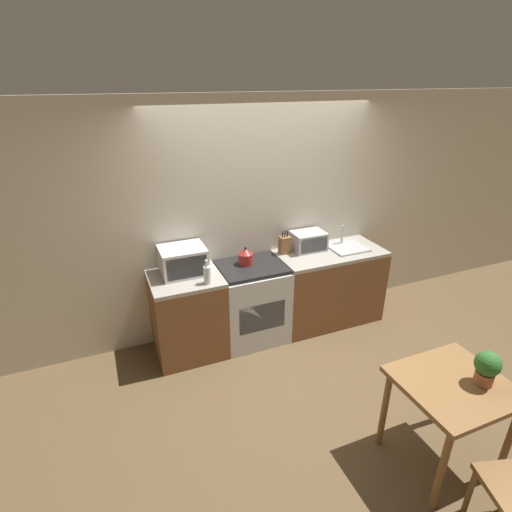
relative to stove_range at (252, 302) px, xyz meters
name	(u,v)px	position (x,y,z in m)	size (l,w,h in m)	color
ground_plane	(304,371)	(0.27, -0.77, -0.45)	(16.00, 16.00, 0.00)	brown
wall_back	(262,217)	(0.27, 0.34, 0.85)	(10.00, 0.06, 2.60)	beige
counter_left_run	(188,315)	(-0.72, 0.00, 0.00)	(0.71, 0.62, 0.90)	brown
counter_right_run	(328,286)	(0.98, 0.00, 0.00)	(1.25, 0.62, 0.90)	brown
stove_range	(252,302)	(0.00, 0.00, 0.00)	(0.72, 0.62, 0.90)	silver
kettle	(246,257)	(-0.04, 0.06, 0.54)	(0.16, 0.16, 0.20)	maroon
microwave	(183,261)	(-0.70, 0.10, 0.59)	(0.45, 0.37, 0.28)	silver
bottle	(207,274)	(-0.54, -0.21, 0.55)	(0.07, 0.07, 0.25)	silver
knife_block	(285,245)	(0.47, 0.16, 0.55)	(0.12, 0.09, 0.27)	brown
toaster_oven	(308,241)	(0.77, 0.15, 0.56)	(0.38, 0.28, 0.21)	#ADAFB5
sink_basin	(347,247)	(1.21, 0.01, 0.47)	(0.42, 0.37, 0.24)	#ADAFB5
dining_table	(452,395)	(0.74, -2.05, 0.20)	(0.76, 0.70, 0.76)	brown
potted_plant	(487,367)	(0.91, -2.13, 0.46)	(0.18, 0.18, 0.26)	#9E5B3D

